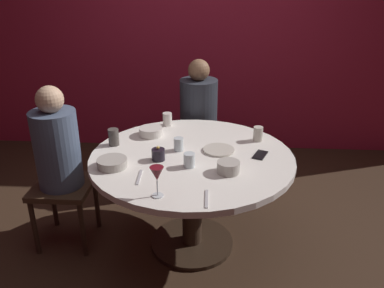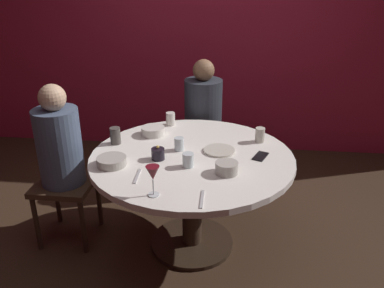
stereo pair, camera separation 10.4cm
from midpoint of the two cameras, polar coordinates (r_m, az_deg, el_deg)
name	(u,v)px [view 1 (the left image)]	position (r m, az deg, el deg)	size (l,w,h in m)	color
ground_plane	(192,243)	(2.99, -1.03, -14.23)	(8.00, 8.00, 0.00)	#382619
back_wall	(203,28)	(4.21, 0.89, 16.41)	(6.00, 0.10, 2.60)	maroon
dining_table	(192,174)	(2.68, -1.12, -4.44)	(1.35, 1.35, 0.72)	white
seated_diner_left	(58,151)	(2.83, -19.91, -1.02)	(0.40, 0.40, 1.18)	#3F2D1E
seated_diner_back	(199,111)	(3.45, 0.09, 4.85)	(0.40, 0.40, 1.17)	#3F2D1E
candle_holder	(158,154)	(2.54, -6.07, -1.53)	(0.09, 0.09, 0.10)	black
wine_glass	(157,175)	(2.10, -6.53, -4.52)	(0.08, 0.08, 0.18)	silver
dinner_plate	(219,150)	(2.67, 2.79, -0.87)	(0.21, 0.21, 0.01)	beige
cell_phone	(260,155)	(2.63, 8.74, -1.58)	(0.07, 0.14, 0.01)	black
bowl_serving_large	(112,163)	(2.51, -12.67, -2.70)	(0.19, 0.19, 0.05)	#B2ADA3
bowl_salad_center	(151,132)	(2.93, -7.00, 1.79)	(0.17, 0.17, 0.06)	silver
bowl_small_white	(228,167)	(2.38, 4.04, -3.37)	(0.14, 0.14, 0.07)	#B2ADA3
cup_near_candle	(189,160)	(2.44, -1.62, -2.36)	(0.07, 0.07, 0.09)	silver
cup_by_left_diner	(258,134)	(2.84, 8.51, 1.46)	(0.07, 0.07, 0.10)	beige
cup_by_right_diner	(167,119)	(3.10, -4.56, 3.60)	(0.07, 0.07, 0.10)	silver
cup_center_front	(179,144)	(2.66, -3.08, -0.04)	(0.07, 0.07, 0.09)	silver
cup_far_edge	(114,137)	(2.80, -12.34, 0.98)	(0.07, 0.07, 0.12)	#4C4742
fork_near_plate	(207,199)	(2.13, 0.72, -7.94)	(0.02, 0.18, 0.01)	#B7B7BC
knife_near_plate	(139,177)	(2.36, -8.91, -4.77)	(0.02, 0.18, 0.01)	#B7B7BC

